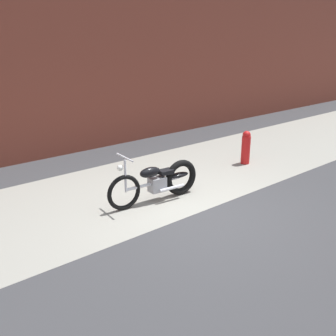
% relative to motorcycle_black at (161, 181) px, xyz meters
% --- Properties ---
extents(ground_plane, '(80.00, 80.00, 0.00)m').
position_rel_motorcycle_black_xyz_m(ground_plane, '(0.18, -0.92, -0.40)').
color(ground_plane, '#38383A').
extents(sidewalk_slab, '(36.00, 3.50, 0.01)m').
position_rel_motorcycle_black_xyz_m(sidewalk_slab, '(0.18, 0.83, -0.40)').
color(sidewalk_slab, gray).
rests_on(sidewalk_slab, ground).
extents(brick_building_wall, '(36.00, 0.50, 4.91)m').
position_rel_motorcycle_black_xyz_m(brick_building_wall, '(0.18, 4.28, 2.06)').
color(brick_building_wall, brown).
rests_on(brick_building_wall, ground).
extents(motorcycle_black, '(2.01, 0.58, 1.03)m').
position_rel_motorcycle_black_xyz_m(motorcycle_black, '(0.00, 0.00, 0.00)').
color(motorcycle_black, black).
rests_on(motorcycle_black, ground).
extents(fire_hydrant, '(0.22, 0.22, 0.84)m').
position_rel_motorcycle_black_xyz_m(fire_hydrant, '(3.07, 0.43, 0.03)').
color(fire_hydrant, red).
rests_on(fire_hydrant, ground).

